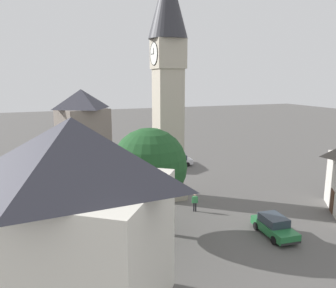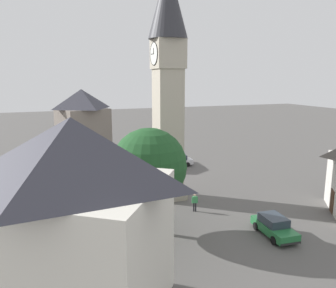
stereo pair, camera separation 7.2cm
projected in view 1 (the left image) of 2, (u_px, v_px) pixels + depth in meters
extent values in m
plane|color=#565451|center=(168.00, 197.00, 33.38)|extent=(200.00, 200.00, 0.00)
cube|color=#A59C89|center=(168.00, 194.00, 33.33)|extent=(3.05, 3.05, 0.60)
cube|color=#B7AD99|center=(168.00, 132.00, 32.09)|extent=(2.44, 2.44, 12.12)
cube|color=#B7AD99|center=(168.00, 54.00, 30.65)|extent=(2.73, 2.73, 2.68)
cone|color=#2D2D33|center=(168.00, 1.00, 29.74)|extent=(3.69, 3.69, 6.67)
cylinder|color=white|center=(154.00, 54.00, 30.16)|extent=(2.05, 0.04, 2.05)
torus|color=black|center=(154.00, 54.00, 30.16)|extent=(2.11, 0.06, 2.11)
cube|color=black|center=(153.00, 51.00, 30.10)|extent=(0.05, 0.02, 0.57)
cube|color=black|center=(152.00, 54.00, 30.43)|extent=(0.78, 0.02, 0.04)
cylinder|color=white|center=(182.00, 55.00, 31.14)|extent=(2.05, 0.04, 2.05)
torus|color=black|center=(182.00, 55.00, 31.14)|extent=(2.11, 0.06, 2.11)
cube|color=white|center=(106.00, 207.00, 29.30)|extent=(3.62, 4.38, 0.64)
cube|color=#28333D|center=(104.00, 201.00, 29.06)|extent=(2.44, 2.61, 0.64)
cylinder|color=black|center=(110.00, 204.00, 30.79)|extent=(0.53, 0.66, 0.64)
cylinder|color=black|center=(122.00, 208.00, 29.84)|extent=(0.53, 0.66, 0.64)
cylinder|color=black|center=(89.00, 212.00, 28.86)|extent=(0.53, 0.66, 0.64)
cylinder|color=black|center=(101.00, 216.00, 27.92)|extent=(0.53, 0.66, 0.64)
cube|color=black|center=(122.00, 203.00, 30.93)|extent=(1.47, 0.99, 0.16)
cube|color=black|center=(87.00, 170.00, 40.98)|extent=(2.48, 4.36, 0.64)
cube|color=#28333D|center=(88.00, 166.00, 40.88)|extent=(1.95, 2.37, 0.64)
cylinder|color=black|center=(77.00, 175.00, 40.06)|extent=(0.34, 0.67, 0.64)
cylinder|color=black|center=(78.00, 171.00, 41.61)|extent=(0.34, 0.67, 0.64)
cylinder|color=black|center=(97.00, 174.00, 40.46)|extent=(0.34, 0.67, 0.64)
cylinder|color=black|center=(98.00, 170.00, 42.00)|extent=(0.34, 0.67, 0.64)
cube|color=black|center=(71.00, 173.00, 40.70)|extent=(1.66, 0.45, 0.16)
cube|color=silver|center=(177.00, 162.00, 45.30)|extent=(2.19, 4.28, 0.64)
cube|color=#28333D|center=(178.00, 157.00, 45.21)|extent=(1.81, 2.28, 0.64)
cylinder|color=black|center=(170.00, 166.00, 44.30)|extent=(0.30, 0.66, 0.64)
cylinder|color=black|center=(167.00, 163.00, 45.83)|extent=(0.30, 0.66, 0.64)
cylinder|color=black|center=(187.00, 164.00, 44.88)|extent=(0.30, 0.66, 0.64)
cylinder|color=black|center=(184.00, 162.00, 46.40)|extent=(0.30, 0.66, 0.64)
cube|color=black|center=(163.00, 164.00, 44.87)|extent=(1.67, 0.32, 0.16)
cube|color=#236B38|center=(274.00, 228.00, 25.09)|extent=(4.23, 2.04, 0.64)
cube|color=#28333D|center=(274.00, 220.00, 25.11)|extent=(2.22, 1.73, 0.64)
cylinder|color=black|center=(293.00, 238.00, 24.20)|extent=(0.66, 0.27, 0.64)
cylinder|color=black|center=(274.00, 240.00, 23.77)|extent=(0.66, 0.27, 0.64)
cylinder|color=black|center=(274.00, 224.00, 26.52)|extent=(0.66, 0.27, 0.64)
cylinder|color=black|center=(256.00, 226.00, 26.09)|extent=(0.66, 0.27, 0.64)
cube|color=black|center=(291.00, 243.00, 23.23)|extent=(0.26, 1.67, 0.16)
cylinder|color=black|center=(196.00, 207.00, 29.75)|extent=(0.13, 0.13, 0.82)
cylinder|color=black|center=(194.00, 207.00, 29.74)|extent=(0.13, 0.13, 0.82)
cube|color=#3F9959|center=(195.00, 200.00, 29.61)|extent=(0.32, 0.41, 0.60)
cylinder|color=#3F9959|center=(197.00, 200.00, 29.63)|extent=(0.09, 0.09, 0.60)
cylinder|color=#3F9959|center=(192.00, 200.00, 29.60)|extent=(0.09, 0.09, 0.60)
sphere|color=beige|center=(195.00, 195.00, 29.52)|extent=(0.22, 0.22, 0.22)
sphere|color=black|center=(195.00, 195.00, 29.53)|extent=(0.20, 0.20, 0.20)
cylinder|color=brown|center=(150.00, 212.00, 25.43)|extent=(0.44, 0.44, 3.37)
sphere|color=#1E4C23|center=(149.00, 166.00, 24.71)|extent=(5.74, 5.74, 5.74)
cube|color=silver|center=(78.00, 249.00, 16.36)|extent=(10.39, 10.67, 6.95)
pyramid|color=#383842|center=(73.00, 150.00, 15.39)|extent=(10.91, 11.20, 3.12)
cube|color=#422819|center=(110.00, 257.00, 20.14)|extent=(0.71, 0.94, 2.10)
cube|color=slate|center=(83.00, 135.00, 47.98)|extent=(7.84, 7.71, 7.63)
pyramid|color=#383842|center=(81.00, 99.00, 46.98)|extent=(8.23, 8.09, 2.74)
cube|color=#422819|center=(94.00, 157.00, 46.09)|extent=(0.41, 1.07, 2.10)
cube|color=#422819|center=(332.00, 201.00, 29.43)|extent=(0.94, 0.70, 2.10)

